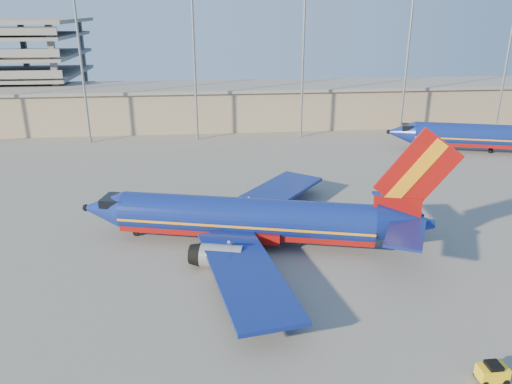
# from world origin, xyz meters

# --- Properties ---
(ground) EXTENTS (220.00, 220.00, 0.00)m
(ground) POSITION_xyz_m (0.00, 0.00, 0.00)
(ground) COLOR slate
(ground) RESTS_ON ground
(terminal_building) EXTENTS (122.00, 16.00, 8.50)m
(terminal_building) POSITION_xyz_m (10.00, 58.00, 4.32)
(terminal_building) COLOR gray
(terminal_building) RESTS_ON ground
(light_mast_row) EXTENTS (101.60, 1.60, 28.65)m
(light_mast_row) POSITION_xyz_m (5.00, 46.00, 17.55)
(light_mast_row) COLOR gray
(light_mast_row) RESTS_ON ground
(aircraft_main) EXTENTS (38.47, 36.54, 13.26)m
(aircraft_main) POSITION_xyz_m (1.39, 0.27, 2.83)
(aircraft_main) COLOR navy
(aircraft_main) RESTS_ON ground
(aircraft_second) EXTENTS (37.42, 18.64, 12.99)m
(aircraft_second) POSITION_xyz_m (46.75, 31.24, 2.98)
(aircraft_second) COLOR navy
(aircraft_second) RESTS_ON ground
(baggage_tug) EXTENTS (2.00, 1.24, 1.42)m
(baggage_tug) POSITION_xyz_m (15.31, -22.24, 0.74)
(baggage_tug) COLOR yellow
(baggage_tug) RESTS_ON ground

